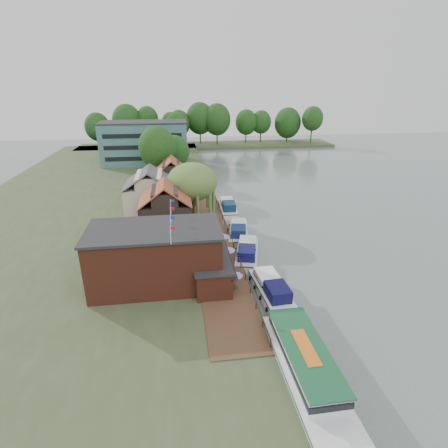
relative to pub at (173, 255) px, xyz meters
name	(u,v)px	position (x,y,z in m)	size (l,w,h in m)	color
ground	(281,276)	(14.00, 1.00, -4.65)	(260.00, 260.00, 0.00)	#566360
land_bank	(97,201)	(-16.00, 36.00, -4.15)	(50.00, 140.00, 1.00)	#384728
quay_deck	(213,241)	(6.00, 11.00, -3.60)	(6.00, 50.00, 0.10)	#47301E
quay_rail	(230,236)	(8.70, 11.50, -3.15)	(0.20, 49.00, 1.00)	black
pub	(173,255)	(0.00, 0.00, 0.00)	(20.00, 11.00, 7.30)	maroon
hotel_block	(145,142)	(-8.00, 71.00, 2.50)	(25.40, 12.40, 12.30)	#38666B
cottage_a	(166,209)	(-1.00, 15.00, 0.60)	(8.60, 7.60, 8.50)	black
cottage_b	(150,192)	(-4.00, 25.00, 0.60)	(9.60, 8.60, 8.50)	beige
cottage_c	(172,179)	(0.00, 34.00, 0.60)	(7.60, 7.60, 8.50)	black
willow	(192,193)	(3.50, 20.00, 1.56)	(8.60, 8.60, 10.43)	#476B2D
umbrella_0	(235,280)	(7.07, -2.88, -2.36)	(1.94, 1.94, 2.38)	#1B2C99
umbrella_1	(223,266)	(6.18, 0.75, -2.36)	(2.43, 2.43, 2.38)	#211C9A
umbrella_2	(227,255)	(7.14, 3.82, -2.36)	(2.25, 2.25, 2.38)	navy
umbrella_3	(216,249)	(5.81, 5.57, -2.36)	(2.37, 2.37, 2.38)	navy
umbrella_4	(223,241)	(7.18, 8.24, -2.36)	(2.00, 2.00, 2.38)	navy
cruiser_0	(271,287)	(11.41, -3.30, -3.35)	(3.44, 10.62, 2.60)	white
cruiser_1	(247,250)	(10.52, 6.72, -3.35)	(3.43, 10.61, 2.60)	silver
cruiser_2	(238,230)	(10.62, 14.44, -3.38)	(3.35, 10.37, 2.53)	silver
cruiser_3	(228,206)	(10.65, 26.65, -3.34)	(3.45, 10.65, 2.61)	white
tour_boat	(307,368)	(10.91, -16.44, -3.01)	(4.23, 15.04, 3.29)	silver
swan	(316,349)	(13.29, -12.82, -4.43)	(0.44, 0.44, 0.44)	white
bank_tree_0	(158,158)	(-2.99, 42.52, 3.40)	(8.32, 8.32, 14.10)	#143811
bank_tree_1	(176,158)	(0.95, 49.05, 1.89)	(6.88, 6.88, 11.09)	#143811
bank_tree_2	(155,149)	(-4.44, 59.15, 2.48)	(6.82, 6.82, 12.26)	#143811
bank_tree_3	(157,139)	(-4.76, 78.46, 2.33)	(8.52, 8.52, 11.95)	#143811
bank_tree_4	(176,133)	(1.72, 86.75, 3.17)	(7.14, 7.14, 13.63)	#143811
bank_tree_5	(171,130)	(-0.29, 96.36, 2.86)	(6.01, 6.01, 13.01)	#143811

